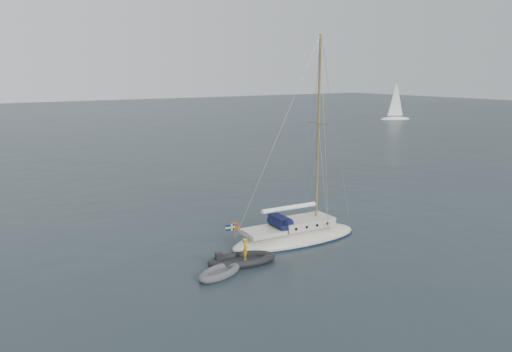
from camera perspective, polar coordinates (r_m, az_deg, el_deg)
ground at (r=29.61m, az=4.68°, el=-6.86°), size 300.00×300.00×0.00m
sailboat at (r=28.46m, az=4.54°, el=-5.72°), size 8.42×2.53×11.98m
dinghy at (r=24.08m, az=-4.18°, el=-10.94°), size 2.58×1.17×0.37m
rib at (r=25.46m, az=-1.66°, el=-9.50°), size 3.57×1.62×1.33m
distant_yacht_b at (r=105.27m, az=15.70°, el=8.17°), size 6.30×3.36×8.35m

